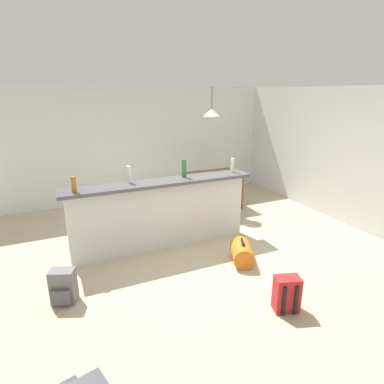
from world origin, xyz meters
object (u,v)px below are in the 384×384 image
Objects in this scene: bottle_amber at (74,184)px; backpack_grey at (63,287)px; bottle_clear at (129,175)px; dining_chair_near_partition at (225,192)px; pendant_lamp at (212,113)px; duffel_bag_orange at (242,253)px; bottle_white at (232,165)px; bottle_green at (184,168)px; dining_table at (215,178)px; backpack_red at (286,294)px.

bottle_amber is 0.52× the size of backpack_grey.
dining_chair_near_partition is at bearing 17.99° from bottle_clear.
dining_chair_near_partition is 1.60m from pendant_lamp.
pendant_lamp is 4.21m from backpack_grey.
duffel_bag_orange is (2.14, -0.88, -1.06)m from bottle_amber.
duffel_bag_orange is at bearing -106.10° from pendant_lamp.
bottle_amber is 0.36× the size of pendant_lamp.
bottle_white is 0.55× the size of backpack_grey.
bottle_green is 1.86m from dining_table.
bottle_clear reaches higher than bottle_white.
dining_chair_near_partition is at bearing 68.17° from duffel_bag_orange.
backpack_red is 1.12m from duffel_bag_orange.
bottle_amber is 0.39× the size of duffel_bag_orange.
pendant_lamp is 3.02m from duffel_bag_orange.
bottle_white is at bearing -101.58° from pendant_lamp.
bottle_clear is 0.23× the size of dining_table.
dining_table is (0.35, 1.26, -0.57)m from bottle_white.
bottle_green is 1.25× the size of bottle_white.
bottle_clear reaches higher than dining_table.
bottle_clear is 0.42× the size of pendant_lamp.
dining_table is at bearing 45.51° from bottle_green.
bottle_clear is at bearing 142.63° from duffel_bag_orange.
dining_chair_near_partition is at bearing 27.55° from backpack_grey.
backpack_grey is at bearing -161.75° from bottle_white.
backpack_grey is at bearing 178.34° from duffel_bag_orange.
backpack_red is at bearing -104.56° from dining_table.
backpack_grey is at bearing 152.79° from backpack_red.
dining_table is 2.62× the size of backpack_red.
bottle_white reaches higher than backpack_red.
bottle_amber is 2.54m from bottle_white.
bottle_green is at bearing 115.52° from duffel_bag_orange.
dining_chair_near_partition reaches higher than dining_table.
pendant_lamp is (2.02, 1.26, 0.77)m from bottle_clear.
dining_chair_near_partition is (2.03, 0.66, -0.71)m from bottle_clear.
bottle_white is at bearing 18.25° from backpack_grey.
backpack_grey is (-3.18, -2.20, -0.44)m from dining_table.
backpack_red is at bearing -27.21° from backpack_grey.
bottle_green reaches higher than bottle_amber.
bottle_green reaches higher than bottle_clear.
bottle_green reaches higher than backpack_red.
backpack_red is at bearing -106.04° from dining_chair_near_partition.
bottle_clear is 2.25m from dining_chair_near_partition.
pendant_lamp reaches higher than bottle_white.
duffel_bag_orange is (1.35, -1.03, -1.08)m from bottle_clear.
bottle_clear is at bearing 119.70° from backpack_red.
dining_table is (2.10, 1.23, -0.58)m from bottle_clear.
pendant_lamp is at bearing 35.64° from backpack_grey.
bottle_white is (0.88, -0.01, -0.03)m from bottle_green.
backpack_grey is 2.44m from duffel_bag_orange.
bottle_amber is 0.24× the size of dining_chair_near_partition.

